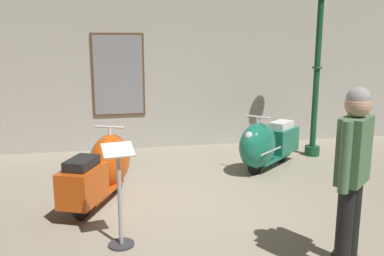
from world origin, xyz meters
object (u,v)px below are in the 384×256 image
(scooter_0, at_px, (103,168))
(info_stanchion, at_px, (120,204))
(scooter_1, at_px, (265,144))
(lamppost, at_px, (318,58))
(visitor_0, at_px, (353,167))

(scooter_0, height_order, info_stanchion, info_stanchion)
(scooter_1, xyz_separation_m, lamppost, (1.25, 0.69, 1.41))
(lamppost, height_order, visitor_0, lamppost)
(info_stanchion, bearing_deg, lamppost, 38.01)
(lamppost, bearing_deg, scooter_1, -150.97)
(scooter_0, bearing_deg, scooter_1, -49.18)
(scooter_1, distance_m, visitor_0, 3.23)
(scooter_0, relative_size, scooter_1, 1.10)
(lamppost, relative_size, visitor_0, 1.81)
(scooter_0, xyz_separation_m, info_stanchion, (0.19, -1.41, 0.02))
(scooter_0, height_order, visitor_0, visitor_0)
(lamppost, distance_m, visitor_0, 4.27)
(scooter_1, relative_size, info_stanchion, 1.35)
(lamppost, bearing_deg, visitor_0, -113.24)
(scooter_1, bearing_deg, info_stanchion, 1.51)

